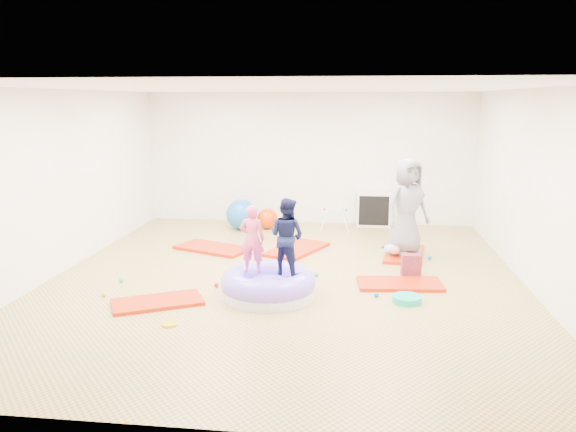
# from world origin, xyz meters

# --- Properties ---
(room) EXTENTS (7.01, 8.01, 2.81)m
(room) POSITION_xyz_m (0.00, 0.00, 1.40)
(room) COLOR tan
(room) RESTS_ON ground
(gym_mat_front_left) EXTENTS (1.30, 1.05, 0.05)m
(gym_mat_front_left) POSITION_xyz_m (-1.55, -1.27, 0.02)
(gym_mat_front_left) COLOR red
(gym_mat_front_left) RESTS_ON ground
(gym_mat_mid_left) EXTENTS (1.47, 1.11, 0.05)m
(gym_mat_mid_left) POSITION_xyz_m (-1.51, 1.49, 0.03)
(gym_mat_mid_left) COLOR red
(gym_mat_mid_left) RESTS_ON ground
(gym_mat_center_back) EXTENTS (1.15, 1.47, 0.05)m
(gym_mat_center_back) POSITION_xyz_m (0.00, 1.59, 0.03)
(gym_mat_center_back) COLOR red
(gym_mat_center_back) RESTS_ON ground
(gym_mat_right) EXTENTS (1.25, 0.70, 0.05)m
(gym_mat_right) POSITION_xyz_m (1.68, -0.13, 0.03)
(gym_mat_right) COLOR red
(gym_mat_right) RESTS_ON ground
(gym_mat_rear_right) EXTENTS (0.80, 1.33, 0.05)m
(gym_mat_rear_right) POSITION_xyz_m (1.88, 1.51, 0.03)
(gym_mat_rear_right) COLOR red
(gym_mat_rear_right) RESTS_ON ground
(inflatable_cushion) EXTENTS (1.30, 1.30, 0.41)m
(inflatable_cushion) POSITION_xyz_m (-0.14, -0.80, 0.16)
(inflatable_cushion) COLOR silver
(inflatable_cushion) RESTS_ON ground
(child_pink) EXTENTS (0.34, 0.23, 0.94)m
(child_pink) POSITION_xyz_m (-0.36, -0.77, 0.84)
(child_pink) COLOR #EC4278
(child_pink) RESTS_ON inflatable_cushion
(child_navy) EXTENTS (0.63, 0.58, 1.05)m
(child_navy) POSITION_xyz_m (0.12, -0.79, 0.90)
(child_navy) COLOR #0E1234
(child_navy) RESTS_ON inflatable_cushion
(adult_caregiver) EXTENTS (0.95, 0.87, 1.64)m
(adult_caregiver) POSITION_xyz_m (1.89, 1.47, 0.87)
(adult_caregiver) COLOR slate
(adult_caregiver) RESTS_ON gym_mat_rear_right
(infant) EXTENTS (0.34, 0.34, 0.20)m
(infant) POSITION_xyz_m (1.69, 1.33, 0.15)
(infant) COLOR #9AC8EC
(infant) RESTS_ON gym_mat_rear_right
(ball_pit_balls) EXTENTS (4.73, 3.27, 0.07)m
(ball_pit_balls) POSITION_xyz_m (-0.15, 0.08, 0.03)
(ball_pit_balls) COLOR gold
(ball_pit_balls) RESTS_ON ground
(exercise_ball_blue) EXTENTS (0.63, 0.63, 0.63)m
(exercise_ball_blue) POSITION_xyz_m (-1.32, 3.14, 0.32)
(exercise_ball_blue) COLOR blue
(exercise_ball_blue) RESTS_ON ground
(exercise_ball_orange) EXTENTS (0.43, 0.43, 0.43)m
(exercise_ball_orange) POSITION_xyz_m (-0.79, 3.25, 0.22)
(exercise_ball_orange) COLOR #D83300
(exercise_ball_orange) RESTS_ON ground
(infant_play_gym) EXTENTS (0.60, 0.57, 0.46)m
(infant_play_gym) POSITION_xyz_m (0.62, 3.23, 0.31)
(infant_play_gym) COLOR silver
(infant_play_gym) RESTS_ON ground
(cube_shelf) EXTENTS (0.72, 0.36, 0.72)m
(cube_shelf) POSITION_xyz_m (1.41, 3.79, 0.36)
(cube_shelf) COLOR silver
(cube_shelf) RESTS_ON ground
(balance_disc) EXTENTS (0.39, 0.39, 0.09)m
(balance_disc) POSITION_xyz_m (1.73, -0.81, 0.04)
(balance_disc) COLOR #0EB095
(balance_disc) RESTS_ON ground
(backpack) EXTENTS (0.30, 0.20, 0.34)m
(backpack) POSITION_xyz_m (1.89, 0.37, 0.17)
(backpack) COLOR #C42D4A
(backpack) RESTS_ON ground
(yellow_toy) EXTENTS (0.19, 0.19, 0.03)m
(yellow_toy) POSITION_xyz_m (-1.15, -1.95, 0.01)
(yellow_toy) COLOR gold
(yellow_toy) RESTS_ON ground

